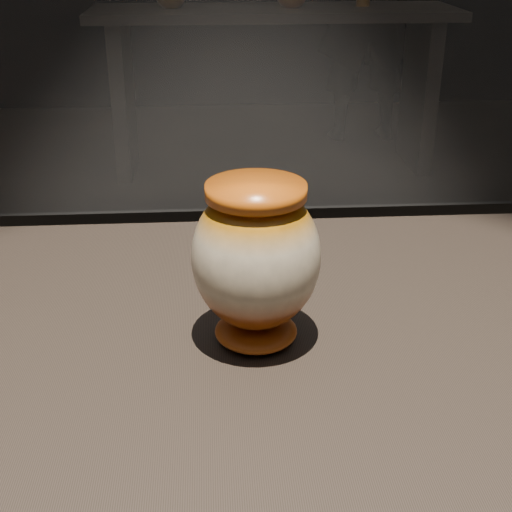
{
  "coord_description": "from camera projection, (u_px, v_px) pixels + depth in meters",
  "views": [
    {
      "loc": [
        0.08,
        -0.64,
        1.33
      ],
      "look_at": [
        0.13,
        0.05,
        1.0
      ],
      "focal_mm": 50.0,
      "sensor_mm": 36.0,
      "label": 1
    }
  ],
  "objects": [
    {
      "name": "main_vase",
      "position": [
        256.0,
        259.0,
        0.76
      ],
      "size": [
        0.14,
        0.14,
        0.19
      ],
      "rotation": [
        0.0,
        0.0,
        -0.03
      ],
      "color": "#7A310A",
      "rests_on": "display_plinth"
    },
    {
      "name": "back_shelf",
      "position": [
        274.0,
        57.0,
        3.98
      ],
      "size": [
        2.0,
        0.6,
        0.9
      ],
      "color": "black",
      "rests_on": "ground"
    }
  ]
}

